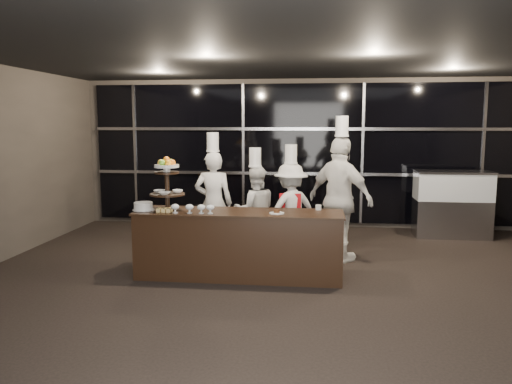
# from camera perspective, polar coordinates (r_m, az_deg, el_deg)

# --- Properties ---
(room) EXTENTS (10.00, 10.00, 10.00)m
(room) POSITION_cam_1_polar(r_m,az_deg,el_deg) (5.26, 3.87, 1.14)
(room) COLOR black
(room) RESTS_ON ground
(window_wall) EXTENTS (8.60, 0.10, 2.80)m
(window_wall) POSITION_cam_1_polar(r_m,az_deg,el_deg) (10.18, 5.28, 4.40)
(window_wall) COLOR black
(window_wall) RESTS_ON ground
(buffet_counter) EXTENTS (2.84, 0.74, 0.92)m
(buffet_counter) POSITION_cam_1_polar(r_m,az_deg,el_deg) (6.91, -1.95, -5.94)
(buffet_counter) COLOR black
(buffet_counter) RESTS_ON ground
(display_stand) EXTENTS (0.48, 0.48, 0.74)m
(display_stand) POSITION_cam_1_polar(r_m,az_deg,el_deg) (6.97, -10.14, 1.36)
(display_stand) COLOR black
(display_stand) RESTS_ON buffet_counter
(compotes) EXTENTS (0.59, 0.11, 0.12)m
(compotes) POSITION_cam_1_polar(r_m,az_deg,el_deg) (6.70, -7.10, -1.75)
(compotes) COLOR silver
(compotes) RESTS_ON buffet_counter
(layer_cake) EXTENTS (0.30, 0.30, 0.11)m
(layer_cake) POSITION_cam_1_polar(r_m,az_deg,el_deg) (7.08, -12.75, -1.60)
(layer_cake) COLOR white
(layer_cake) RESTS_ON buffet_counter
(pastry_squares) EXTENTS (0.20, 0.13, 0.05)m
(pastry_squares) POSITION_cam_1_polar(r_m,az_deg,el_deg) (6.87, -10.43, -2.04)
(pastry_squares) COLOR tan
(pastry_squares) RESTS_ON buffet_counter
(small_plate) EXTENTS (0.20, 0.20, 0.05)m
(small_plate) POSITION_cam_1_polar(r_m,az_deg,el_deg) (6.65, 2.38, -2.35)
(small_plate) COLOR white
(small_plate) RESTS_ON buffet_counter
(chef_cup) EXTENTS (0.08, 0.08, 0.07)m
(chef_cup) POSITION_cam_1_polar(r_m,az_deg,el_deg) (6.98, 7.15, -1.76)
(chef_cup) COLOR white
(chef_cup) RESTS_ON buffet_counter
(display_case) EXTENTS (1.36, 0.59, 1.24)m
(display_case) POSITION_cam_1_polar(r_m,az_deg,el_deg) (9.96, 21.51, -0.92)
(display_case) COLOR #A5A5AA
(display_case) RESTS_ON ground
(chef_a) EXTENTS (0.63, 0.43, 1.97)m
(chef_a) POSITION_cam_1_polar(r_m,az_deg,el_deg) (8.07, -4.88, -1.07)
(chef_a) COLOR white
(chef_a) RESTS_ON ground
(chef_b) EXTENTS (0.82, 0.71, 1.73)m
(chef_b) POSITION_cam_1_polar(r_m,az_deg,el_deg) (8.03, -0.10, -2.02)
(chef_b) COLOR white
(chef_b) RESTS_ON ground
(chef_c) EXTENTS (1.10, 0.99, 1.78)m
(chef_c) POSITION_cam_1_polar(r_m,az_deg,el_deg) (8.00, 3.96, -1.93)
(chef_c) COLOR silver
(chef_c) RESTS_ON ground
(chef_d) EXTENTS (1.18, 1.06, 2.22)m
(chef_d) POSITION_cam_1_polar(r_m,az_deg,el_deg) (7.71, 9.61, -0.75)
(chef_d) COLOR white
(chef_d) RESTS_ON ground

